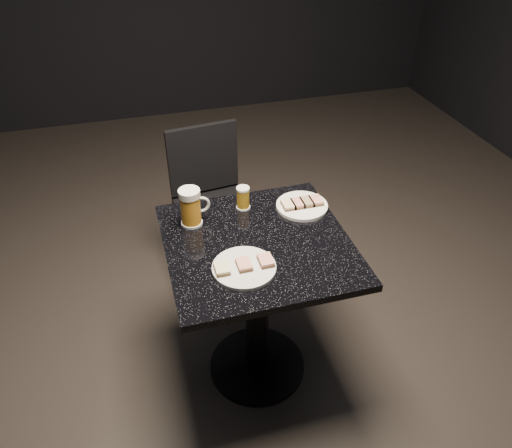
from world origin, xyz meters
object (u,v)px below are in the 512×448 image
object	(u,v)px
beer_mug	(191,207)
chair	(211,197)
plate_small	(302,206)
table	(257,288)
beer_tumbler	(243,198)
plate_large	(244,268)

from	to	relation	value
beer_mug	chair	world-z (taller)	beer_mug
plate_small	table	size ratio (longest dim) A/B	0.29
chair	beer_mug	bearing A→B (deg)	-107.85
beer_tumbler	chair	bearing A→B (deg)	95.43
plate_large	plate_small	world-z (taller)	same
plate_large	table	world-z (taller)	plate_large
plate_small	beer_mug	bearing A→B (deg)	178.53
plate_large	beer_tumbler	distance (m)	0.39
beer_mug	chair	distance (m)	0.67
beer_mug	beer_tumbler	size ratio (longest dim) A/B	1.61
plate_large	beer_tumbler	size ratio (longest dim) A/B	2.35
plate_large	table	xyz separation A→B (m)	(0.09, 0.14, -0.25)
plate_large	beer_tumbler	xyz separation A→B (m)	(0.10, 0.38, 0.04)
plate_small	chair	distance (m)	0.68
plate_small	beer_mug	world-z (taller)	beer_mug
table	beer_tumbler	size ratio (longest dim) A/B	7.65
chair	beer_tumbler	bearing A→B (deg)	-84.57
plate_large	plate_small	distance (m)	0.46
beer_mug	table	bearing A→B (deg)	-40.32
table	beer_tumbler	bearing A→B (deg)	88.53
chair	plate_small	bearing A→B (deg)	-63.18
beer_mug	plate_large	bearing A→B (deg)	-68.33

